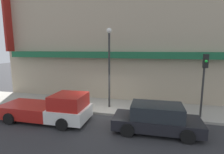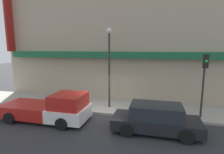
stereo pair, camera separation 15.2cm
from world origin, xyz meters
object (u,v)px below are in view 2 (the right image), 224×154
Objects in this scene: parked_car at (156,119)px; fire_hydrant at (85,103)px; pickup_truck at (51,108)px; traffic_light at (204,75)px; street_lamp at (109,59)px.

parked_car is 7.16× the size of fire_hydrant.
pickup_truck is 1.20× the size of parked_car.
pickup_truck is 8.62× the size of fire_hydrant.
traffic_light is (7.69, -0.20, 2.34)m from fire_hydrant.
parked_car is at bearing -25.75° from fire_hydrant.
pickup_truck is 6.19m from parked_car.
street_lamp is at bearing 173.77° from traffic_light.
pickup_truck is at bearing -166.06° from traffic_light.
traffic_light reaches higher than fire_hydrant.
pickup_truck is 2.70m from fire_hydrant.
traffic_light is at bearing -6.23° from street_lamp.
pickup_truck is 5.01m from street_lamp.
parked_car is (6.19, 0.00, -0.03)m from pickup_truck.
pickup_truck is 9.38m from traffic_light.
traffic_light is (8.89, 2.21, 2.05)m from pickup_truck.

